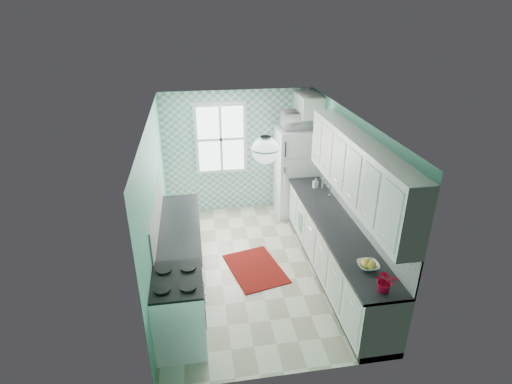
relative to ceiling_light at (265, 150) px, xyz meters
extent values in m
cube|color=beige|center=(0.00, 0.80, -2.33)|extent=(3.00, 4.40, 0.02)
cube|color=white|center=(0.00, 0.80, 0.19)|extent=(3.00, 4.40, 0.02)
cube|color=#54A588|center=(0.00, 3.01, -1.07)|extent=(3.00, 0.02, 2.50)
cube|color=#54A588|center=(0.00, -1.41, -1.07)|extent=(3.00, 0.02, 2.50)
cube|color=#54A588|center=(-1.51, 0.80, -1.07)|extent=(0.02, 4.40, 2.50)
cube|color=#54A588|center=(1.51, 0.80, -1.07)|extent=(0.02, 4.40, 2.50)
cube|color=#6DB2A7|center=(0.00, 2.99, -1.07)|extent=(3.00, 0.01, 2.50)
cube|color=white|center=(-0.35, 2.96, -0.77)|extent=(1.04, 0.05, 1.44)
cube|color=white|center=(-0.35, 2.95, -0.77)|extent=(0.90, 0.02, 1.30)
cube|color=white|center=(1.49, 0.40, -1.13)|extent=(0.02, 3.60, 0.51)
cube|color=white|center=(-1.49, 0.73, -1.13)|extent=(0.02, 2.15, 0.51)
cube|color=silver|center=(1.33, 0.20, -0.42)|extent=(0.33, 3.20, 0.90)
cube|color=silver|center=(1.30, 2.63, -0.07)|extent=(0.40, 0.74, 0.40)
cylinder|color=silver|center=(0.00, 0.00, 0.16)|extent=(0.14, 0.14, 0.04)
cylinder|color=silver|center=(0.00, 0.00, 0.09)|extent=(0.02, 0.02, 0.12)
sphere|color=white|center=(0.00, 0.00, 0.00)|extent=(0.34, 0.34, 0.34)
cube|color=white|center=(1.20, 0.40, -1.87)|extent=(0.60, 3.60, 0.90)
cube|color=black|center=(1.19, 0.40, -1.40)|extent=(0.63, 3.60, 0.04)
cube|color=white|center=(-1.20, 0.73, -1.87)|extent=(0.60, 2.15, 0.90)
cube|color=black|center=(-1.19, 0.73, -1.40)|extent=(0.63, 2.15, 0.04)
cube|color=white|center=(1.11, 2.60, -1.42)|extent=(0.78, 0.74, 1.80)
cube|color=silver|center=(1.11, 2.23, -1.01)|extent=(0.77, 0.01, 0.02)
cube|color=silver|center=(0.79, 2.21, -0.79)|extent=(0.03, 0.03, 0.30)
cube|color=silver|center=(0.79, 2.21, -1.42)|extent=(0.03, 0.03, 0.54)
cube|color=white|center=(-1.20, -0.66, -1.83)|extent=(0.64, 0.81, 0.96)
cube|color=black|center=(-1.20, -0.66, -1.35)|extent=(0.64, 0.81, 0.03)
cube|color=black|center=(-0.88, -0.66, -1.77)|extent=(0.01, 0.53, 0.32)
cube|color=silver|center=(1.20, 1.28, -1.40)|extent=(0.48, 0.40, 0.12)
cylinder|color=silver|center=(1.37, 1.28, -1.20)|extent=(0.02, 0.02, 0.30)
torus|color=silver|center=(1.30, 1.28, -1.01)|extent=(0.16, 0.02, 0.16)
cube|color=maroon|center=(-0.01, 0.71, -2.32)|extent=(1.02, 1.27, 0.02)
cube|color=#5DBBB7|center=(0.89, 1.31, -1.84)|extent=(0.03, 0.24, 0.35)
imported|color=white|center=(1.20, -0.75, -1.35)|extent=(0.29, 0.29, 0.07)
imported|color=#AC1F0C|center=(1.20, -1.22, -1.24)|extent=(0.32, 0.30, 0.28)
imported|color=#9DC4CC|center=(1.25, 1.71, -1.29)|extent=(0.09, 0.09, 0.19)
imported|color=white|center=(1.11, 2.60, -0.35)|extent=(0.63, 0.44, 0.33)
camera|label=1|loc=(-0.86, -4.64, 1.65)|focal=28.00mm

